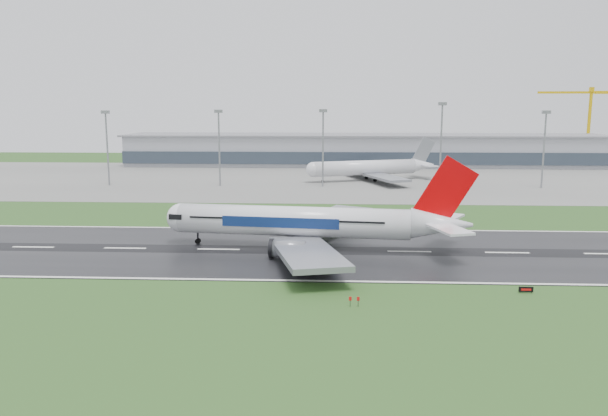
{
  "coord_description": "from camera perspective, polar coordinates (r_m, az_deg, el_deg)",
  "views": [
    {
      "loc": [
        -16.08,
        -119.59,
        29.72
      ],
      "look_at": [
        -22.51,
        12.0,
        7.0
      ],
      "focal_mm": 34.77,
      "sensor_mm": 36.0,
      "label": 1
    }
  ],
  "objects": [
    {
      "name": "floodmast_2",
      "position": [
        220.19,
        1.85,
        5.64
      ],
      "size": [
        0.64,
        0.64,
        27.67
      ],
      "primitive_type": "cylinder",
      "color": "gray",
      "rests_on": "ground"
    },
    {
      "name": "floodmast_0",
      "position": [
        236.18,
        -18.51,
        5.36
      ],
      "size": [
        0.64,
        0.64,
        27.14
      ],
      "primitive_type": "cylinder",
      "color": "gray",
      "rests_on": "ground"
    },
    {
      "name": "ground",
      "position": [
        124.27,
        10.18,
        -4.21
      ],
      "size": [
        520.0,
        520.0,
        0.0
      ],
      "primitive_type": "plane",
      "color": "#23471A",
      "rests_on": "ground"
    },
    {
      "name": "floodmast_1",
      "position": [
        224.26,
        -8.2,
        5.6
      ],
      "size": [
        0.64,
        0.64,
        27.47
      ],
      "primitive_type": "cylinder",
      "color": "gray",
      "rests_on": "ground"
    },
    {
      "name": "tower_crane",
      "position": [
        346.98,
        25.87,
        7.22
      ],
      "size": [
        40.32,
        2.64,
        40.13
      ],
      "primitive_type": null,
      "rotation": [
        0.0,
        0.0,
        -0.01
      ],
      "color": "#DDA906",
      "rests_on": "ground"
    },
    {
      "name": "floodmast_3",
      "position": [
        223.65,
        13.11,
        5.78
      ],
      "size": [
        0.64,
        0.64,
        30.18
      ],
      "primitive_type": "cylinder",
      "color": "gray",
      "rests_on": "ground"
    },
    {
      "name": "runway",
      "position": [
        124.26,
        10.18,
        -4.19
      ],
      "size": [
        400.0,
        45.0,
        0.1
      ],
      "primitive_type": "cube",
      "color": "black",
      "rests_on": "ground"
    },
    {
      "name": "terminal",
      "position": [
        305.82,
        5.83,
        5.57
      ],
      "size": [
        240.0,
        36.0,
        15.0
      ],
      "primitive_type": "cube",
      "color": "gray",
      "rests_on": "ground"
    },
    {
      "name": "floodmast_4",
      "position": [
        233.32,
        22.2,
        5.1
      ],
      "size": [
        0.64,
        0.64,
        27.19
      ],
      "primitive_type": "cylinder",
      "color": "gray",
      "rests_on": "ground"
    },
    {
      "name": "parked_airliner",
      "position": [
        240.74,
        6.41,
        4.67
      ],
      "size": [
        72.57,
        70.25,
        16.83
      ],
      "primitive_type": null,
      "rotation": [
        0.0,
        0.0,
        0.36
      ],
      "color": "silver",
      "rests_on": "apron"
    },
    {
      "name": "apron",
      "position": [
        246.91,
        6.52,
        2.82
      ],
      "size": [
        400.0,
        130.0,
        0.08
      ],
      "primitive_type": "cube",
      "color": "slate",
      "rests_on": "ground"
    },
    {
      "name": "main_airliner",
      "position": [
        123.29,
        0.98,
        0.43
      ],
      "size": [
        71.52,
        68.8,
        19.15
      ],
      "primitive_type": null,
      "rotation": [
        0.0,
        0.0,
        -0.11
      ],
      "color": "white",
      "rests_on": "runway"
    },
    {
      "name": "runway_sign",
      "position": [
        102.46,
        20.7,
        -7.43
      ],
      "size": [
        2.28,
        0.9,
        1.04
      ],
      "primitive_type": null,
      "rotation": [
        0.0,
        0.0,
        0.29
      ],
      "color": "black",
      "rests_on": "ground"
    }
  ]
}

